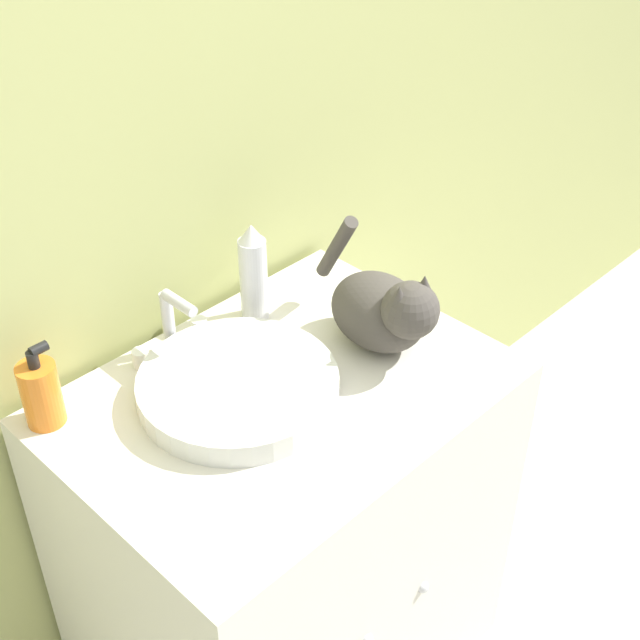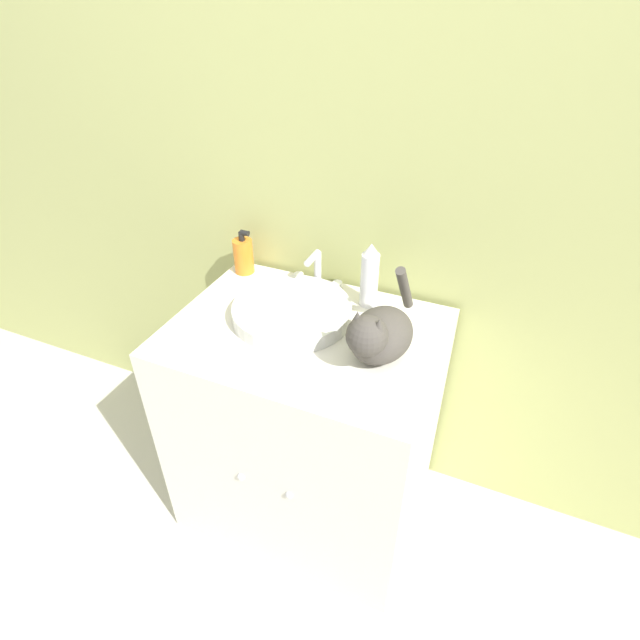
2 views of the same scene
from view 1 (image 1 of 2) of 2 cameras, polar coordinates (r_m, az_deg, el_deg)
The scene contains 7 objects.
wall_back at distance 1.61m, azimuth -11.42°, elevation 13.35°, with size 6.00×0.05×2.50m.
vanity_cabinet at distance 1.90m, azimuth -2.15°, elevation -13.84°, with size 0.80×0.60×0.80m.
sink_basin at distance 1.59m, azimuth -5.26°, elevation -4.27°, with size 0.36×0.36×0.05m.
faucet at distance 1.69m, azimuth -9.48°, elevation -0.39°, with size 0.17×0.10×0.14m.
cat at distance 1.68m, azimuth 4.13°, elevation 0.69°, with size 0.19×0.34×0.23m.
soap_bottle at distance 1.58m, azimuth -17.42°, elevation -4.47°, with size 0.07×0.07×0.16m.
spray_bottle at distance 1.74m, azimuth -4.29°, elevation 3.01°, with size 0.06×0.06×0.21m.
Camera 1 is at (-0.82, -0.61, 1.85)m, focal length 50.00 mm.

